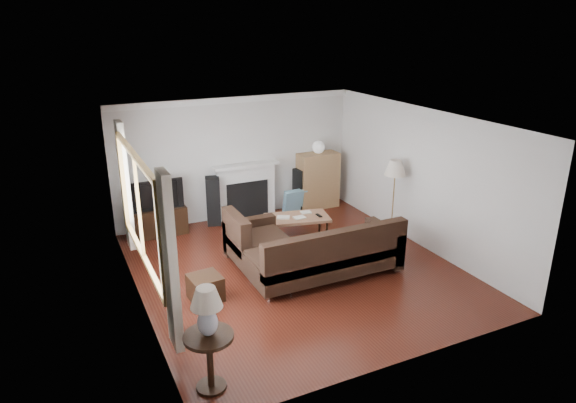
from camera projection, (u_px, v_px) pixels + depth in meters
name	position (u px, v px, depth m)	size (l,w,h in m)	color
room	(296.00, 198.00, 8.11)	(5.10, 5.60, 2.54)	#47190F
window	(139.00, 208.00, 6.84)	(0.12, 2.74, 1.54)	olive
curtain_near	(170.00, 263.00, 5.62)	(0.10, 0.35, 2.10)	white
curtain_far	(125.00, 186.00, 8.21)	(0.10, 0.35, 2.10)	white
fireplace	(246.00, 190.00, 10.64)	(1.40, 0.26, 1.15)	white
tv_stand	(158.00, 221.00, 9.84)	(1.07, 0.48, 0.54)	black
television	(155.00, 194.00, 9.65)	(1.00, 0.13, 0.58)	black
speaker_left	(213.00, 201.00, 10.27)	(0.27, 0.33, 0.98)	black
speaker_right	(301.00, 189.00, 11.10)	(0.25, 0.30, 0.90)	black
bookshelf	(318.00, 180.00, 11.18)	(0.88, 0.42, 1.21)	#9C7448
globe_lamp	(318.00, 147.00, 10.93)	(0.27, 0.27, 0.27)	white
sectional_sofa	(325.00, 252.00, 8.16)	(2.68, 1.96, 0.87)	black
coffee_table	(297.00, 227.00, 9.64)	(1.17, 0.64, 0.46)	#916245
footstool	(205.00, 288.00, 7.56)	(0.45, 0.45, 0.38)	black
floor_lamp	(393.00, 200.00, 9.52)	(0.39, 0.39, 1.52)	#A77A3A
side_table	(210.00, 362.00, 5.67)	(0.56, 0.56, 0.70)	black
table_lamp	(207.00, 312.00, 5.46)	(0.35, 0.35, 0.57)	silver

